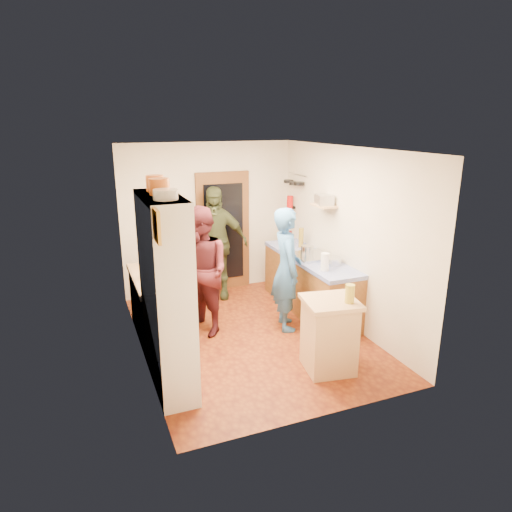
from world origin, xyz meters
TOP-DOWN VIEW (x-y plane):
  - floor at (0.00, 0.00)m, footprint 3.00×4.00m
  - ceiling at (0.00, 0.00)m, footprint 3.00×4.00m
  - wall_back at (0.00, 2.01)m, footprint 3.00×0.02m
  - wall_front at (0.00, -2.01)m, footprint 3.00×0.02m
  - wall_left at (-1.51, 0.00)m, footprint 0.02×4.00m
  - wall_right at (1.51, 0.00)m, footprint 0.02×4.00m
  - door_frame at (0.25, 1.97)m, footprint 0.95×0.06m
  - door_glass at (0.25, 1.94)m, footprint 0.70×0.02m
  - hutch_body at (-1.30, -0.80)m, footprint 0.40×1.20m
  - hutch_top_shelf at (-1.30, -0.80)m, footprint 0.40×1.14m
  - plate_stack at (-1.30, -1.09)m, footprint 0.24×0.24m
  - orange_pot_a at (-1.30, -0.76)m, footprint 0.21×0.21m
  - orange_pot_b at (-1.30, -0.50)m, footprint 0.19×0.19m
  - left_counter_base at (-1.20, 0.45)m, footprint 0.60×1.40m
  - left_counter_top at (-1.20, 0.45)m, footprint 0.64×1.44m
  - toaster at (-1.15, 0.06)m, footprint 0.26×0.18m
  - kettle at (-1.25, 0.33)m, footprint 0.21×0.21m
  - orange_bowl at (-1.12, 0.52)m, footprint 0.21×0.21m
  - chopping_board at (-1.18, 1.02)m, footprint 0.33×0.26m
  - right_counter_base at (1.20, 0.50)m, footprint 0.60×2.20m
  - right_counter_top at (1.20, 0.50)m, footprint 0.62×2.22m
  - hob at (1.20, 0.46)m, footprint 0.55×0.58m
  - pot_on_hob at (1.15, 0.53)m, footprint 0.20×0.20m
  - bottle_a at (1.05, 1.11)m, footprint 0.10×0.10m
  - bottle_b at (1.18, 1.19)m, footprint 0.07×0.07m
  - bottle_c at (1.31, 1.04)m, footprint 0.09×0.09m
  - paper_towel at (1.05, -0.19)m, footprint 0.14×0.14m
  - mixing_bowl at (1.30, 0.02)m, footprint 0.30×0.30m
  - island_base at (0.55, -1.20)m, footprint 0.63×0.63m
  - island_top at (0.55, -1.20)m, footprint 0.71×0.71m
  - cutting_board at (0.51, -1.14)m, footprint 0.39×0.33m
  - oil_jar at (0.71, -1.35)m, footprint 0.13×0.13m
  - pan_rail at (1.46, 1.52)m, footprint 0.02×0.65m
  - pan_hang_a at (1.40, 1.35)m, footprint 0.18×0.18m
  - pan_hang_b at (1.40, 1.55)m, footprint 0.16×0.16m
  - pan_hang_c at (1.40, 1.75)m, footprint 0.17×0.17m
  - wall_shelf at (1.37, 0.45)m, footprint 0.26×0.42m
  - radio at (1.37, 0.45)m, footprint 0.28×0.34m
  - ext_bracket at (1.47, 1.70)m, footprint 0.06×0.10m
  - fire_extinguisher at (1.41, 1.70)m, footprint 0.11×0.11m
  - picture_frame at (-1.48, -1.55)m, footprint 0.03×0.25m
  - person_hob at (0.61, 0.04)m, footprint 0.56×0.73m
  - person_left at (-0.58, 0.41)m, footprint 0.95×1.07m
  - person_back at (-0.02, 1.62)m, footprint 1.21×0.80m

SIDE VIEW (x-z plane):
  - floor at x=0.00m, z-range -0.02..0.00m
  - right_counter_base at x=1.20m, z-range 0.00..0.84m
  - left_counter_base at x=-1.20m, z-range 0.00..0.85m
  - island_base at x=0.55m, z-range 0.00..0.86m
  - right_counter_top at x=1.20m, z-range 0.84..0.90m
  - left_counter_top at x=-1.20m, z-range 0.85..0.90m
  - island_top at x=0.55m, z-range 0.86..0.91m
  - person_hob at x=0.61m, z-range 0.00..1.79m
  - cutting_board at x=0.51m, z-range 0.89..0.91m
  - chopping_board at x=-1.18m, z-range 0.90..0.92m
  - person_left at x=-0.58m, z-range 0.00..1.83m
  - hob at x=1.20m, z-range 0.90..0.94m
  - orange_bowl at x=-1.12m, z-range 0.90..0.99m
  - mixing_bowl at x=1.30m, z-range 0.90..1.01m
  - person_back at x=-0.02m, z-range 0.00..1.92m
  - kettle at x=-1.25m, z-range 0.90..1.09m
  - toaster at x=-1.15m, z-range 0.90..1.10m
  - pot_on_hob at x=1.15m, z-range 0.94..1.07m
  - oil_jar at x=0.71m, z-range 0.91..1.13m
  - paper_towel at x=1.05m, z-range 0.90..1.16m
  - bottle_b at x=1.18m, z-range 0.90..1.16m
  - door_frame at x=0.25m, z-range 0.00..2.10m
  - door_glass at x=0.25m, z-range 0.20..1.90m
  - bottle_a at x=1.05m, z-range 0.90..1.23m
  - bottle_c at x=1.31m, z-range 0.90..1.23m
  - hutch_body at x=-1.30m, z-range 0.00..2.20m
  - wall_back at x=0.00m, z-range 0.00..2.60m
  - wall_front at x=0.00m, z-range 0.00..2.60m
  - wall_left at x=-1.51m, z-range 0.00..2.60m
  - wall_right at x=1.51m, z-range 0.00..2.60m
  - ext_bracket at x=1.47m, z-range 1.43..1.47m
  - fire_extinguisher at x=1.41m, z-range 1.34..1.66m
  - wall_shelf at x=1.37m, z-range 1.69..1.71m
  - radio at x=1.37m, z-range 1.72..1.86m
  - pan_hang_b at x=1.40m, z-range 1.88..1.92m
  - pan_hang_c at x=1.40m, z-range 1.89..1.93m
  - pan_hang_a at x=1.40m, z-range 1.90..1.94m
  - pan_rail at x=1.46m, z-range 2.04..2.06m
  - picture_frame at x=-1.48m, z-range 1.90..2.20m
  - hutch_top_shelf at x=-1.30m, z-range 2.16..2.20m
  - plate_stack at x=-1.30m, z-range 2.20..2.30m
  - orange_pot_a at x=-1.30m, z-range 2.20..2.37m
  - orange_pot_b at x=-1.30m, z-range 2.20..2.37m
  - ceiling at x=0.00m, z-range 2.60..2.62m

